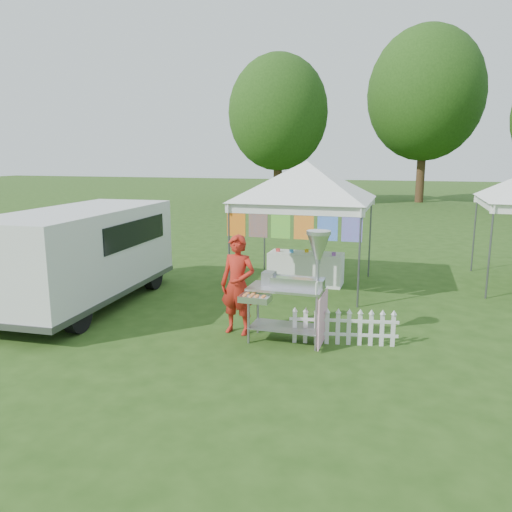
% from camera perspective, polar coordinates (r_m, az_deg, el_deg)
% --- Properties ---
extents(ground, '(120.00, 120.00, 0.00)m').
position_cam_1_polar(ground, '(8.99, 1.00, -8.83)').
color(ground, '#244413').
rests_on(ground, ground).
extents(canopy_main, '(4.24, 4.24, 3.45)m').
position_cam_1_polar(canopy_main, '(11.84, 5.80, 10.73)').
color(canopy_main, '#59595E').
rests_on(canopy_main, ground).
extents(tree_left, '(6.40, 6.40, 9.53)m').
position_cam_1_polar(tree_left, '(33.29, 2.56, 16.03)').
color(tree_left, '#3D2A16').
rests_on(tree_left, ground).
extents(tree_mid, '(7.60, 7.60, 11.52)m').
position_cam_1_polar(tree_mid, '(36.35, 18.82, 17.13)').
color(tree_mid, '#3D2A16').
rests_on(tree_mid, ground).
extents(donut_cart, '(1.39, 0.93, 1.92)m').
position_cam_1_polar(donut_cart, '(8.25, 4.81, -2.51)').
color(donut_cart, gray).
rests_on(donut_cart, ground).
extents(vendor, '(0.69, 0.50, 1.77)m').
position_cam_1_polar(vendor, '(8.77, -2.09, -3.31)').
color(vendor, '#AB2015').
rests_on(vendor, ground).
extents(cargo_van, '(2.22, 4.99, 2.03)m').
position_cam_1_polar(cargo_van, '(11.11, -18.96, 0.31)').
color(cargo_van, silver).
rests_on(cargo_van, ground).
extents(picket_fence, '(1.77, 0.36, 0.56)m').
position_cam_1_polar(picket_fence, '(8.51, 9.95, -8.14)').
color(picket_fence, silver).
rests_on(picket_fence, ground).
extents(display_table, '(1.80, 0.70, 0.78)m').
position_cam_1_polar(display_table, '(12.35, 5.70, -1.41)').
color(display_table, white).
rests_on(display_table, ground).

